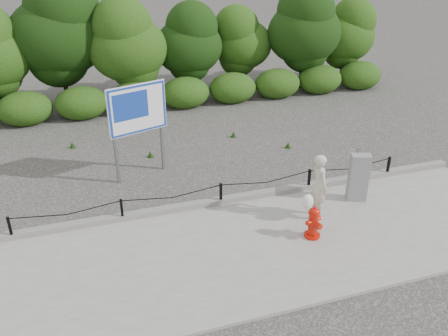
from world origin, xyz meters
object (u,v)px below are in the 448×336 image
Objects in this scene: fire_hydrant at (314,223)px; advertising_sign at (137,113)px; utility_cabinet at (358,178)px; pedestrian at (318,187)px.

fire_hydrant is 0.29× the size of advertising_sign.
fire_hydrant is 0.56× the size of utility_cabinet.
fire_hydrant is 0.48× the size of pedestrian.
advertising_sign is (-3.21, 4.34, 1.47)m from fire_hydrant.
utility_cabinet reaches higher than fire_hydrant.
pedestrian is 1.45m from utility_cabinet.
advertising_sign is (-3.68, 3.58, 1.04)m from pedestrian.
pedestrian reaches higher than utility_cabinet.
fire_hydrant is at bearing -71.29° from advertising_sign.
advertising_sign reaches higher than fire_hydrant.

